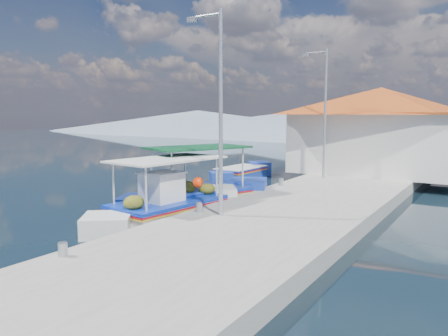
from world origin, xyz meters
The scene contains 9 objects.
ground centered at (0.00, 0.00, 0.00)m, with size 160.00×160.00×0.00m, color black.
quay centered at (5.90, 6.00, 0.25)m, with size 5.00×44.00×0.50m, color #9F9D94.
bollards centered at (3.80, 5.25, 0.65)m, with size 0.20×17.20×0.30m.
main_caique centered at (2.25, 2.44, 0.44)m, with size 2.54×6.90×2.29m.
caique_green_canopy centered at (1.91, 4.61, 0.38)m, with size 3.69×6.33×2.56m.
caique_blue_hull centered at (-0.29, 11.75, 0.26)m, with size 1.75×5.50×0.98m.
harbor_building centered at (6.20, 15.00, 2.78)m, with size 10.49×10.49×4.40m.
lamp_post_near centered at (4.51, 2.00, 3.85)m, with size 1.21×0.14×6.00m.
lamp_post_far centered at (4.51, 11.00, 3.85)m, with size 1.21×0.14×6.00m.
Camera 1 is at (11.51, -8.77, 3.52)m, focal length 34.95 mm.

